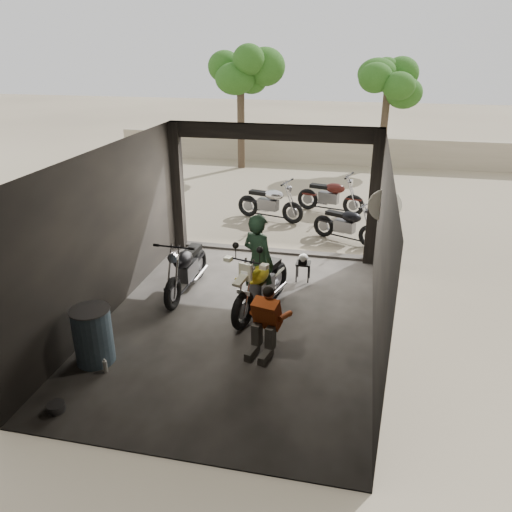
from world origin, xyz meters
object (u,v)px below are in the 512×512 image
at_px(outside_bike_c, 347,222).
at_px(rider, 258,262).
at_px(left_bike, 186,265).
at_px(main_bike, 261,280).
at_px(sign_post, 383,222).
at_px(outside_bike_b, 331,193).
at_px(mechanic, 264,324).
at_px(outside_bike_a, 270,200).
at_px(oil_drum, 93,336).
at_px(helmet, 303,258).
at_px(stool, 303,265).

distance_m(outside_bike_c, rider, 4.29).
relative_size(left_bike, outside_bike_c, 1.12).
height_order(main_bike, sign_post, sign_post).
relative_size(main_bike, outside_bike_b, 1.06).
xyz_separation_m(main_bike, mechanic, (0.34, -1.44, -0.09)).
height_order(outside_bike_c, mechanic, same).
relative_size(main_bike, mechanic, 1.74).
distance_m(outside_bike_a, oil_drum, 7.88).
distance_m(main_bike, outside_bike_b, 6.61).
bearing_deg(outside_bike_c, helmet, -173.14).
relative_size(outside_bike_a, oil_drum, 1.90).
relative_size(outside_bike_c, helmet, 7.38).
relative_size(left_bike, oil_drum, 1.94).
bearing_deg(oil_drum, stool, 52.04).
bearing_deg(rider, outside_bike_c, -81.31).
xyz_separation_m(main_bike, rider, (-0.09, 0.13, 0.32)).
bearing_deg(sign_post, outside_bike_b, 104.19).
xyz_separation_m(outside_bike_c, mechanic, (-1.10, -5.56, 0.00)).
relative_size(mechanic, sign_post, 0.55).
height_order(rider, stool, rider).
distance_m(outside_bike_b, stool, 5.03).
distance_m(mechanic, oil_drum, 2.80).
bearing_deg(outside_bike_b, sign_post, -148.95).
xyz_separation_m(outside_bike_c, stool, (-0.81, -2.59, -0.21)).
relative_size(rider, helmet, 8.55).
distance_m(main_bike, outside_bike_c, 4.37).
bearing_deg(mechanic, outside_bike_a, 112.91).
height_order(outside_bike_b, mechanic, outside_bike_b).
bearing_deg(stool, main_bike, -112.50).
distance_m(main_bike, rider, 0.35).
relative_size(main_bike, left_bike, 1.05).
height_order(outside_bike_b, oil_drum, outside_bike_b).
bearing_deg(sign_post, helmet, -170.22).
bearing_deg(outside_bike_b, left_bike, 171.56).
distance_m(left_bike, stool, 2.58).
bearing_deg(left_bike, outside_bike_c, 51.53).
bearing_deg(outside_bike_a, sign_post, -123.97).
bearing_deg(main_bike, outside_bike_c, 85.93).
xyz_separation_m(stool, helmet, (-0.00, -0.01, 0.18)).
height_order(helmet, oil_drum, oil_drum).
xyz_separation_m(left_bike, mechanic, (2.04, -1.89, -0.07)).
relative_size(helmet, oil_drum, 0.24).
height_order(main_bike, oil_drum, main_bike).
height_order(left_bike, oil_drum, left_bike).
distance_m(outside_bike_a, stool, 4.22).
bearing_deg(helmet, left_bike, -174.02).
bearing_deg(outside_bike_a, stool, -144.27).
xyz_separation_m(outside_bike_c, oil_drum, (-3.78, -6.39, -0.08)).
bearing_deg(outside_bike_a, mechanic, -155.19).
distance_m(mechanic, sign_post, 3.93).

